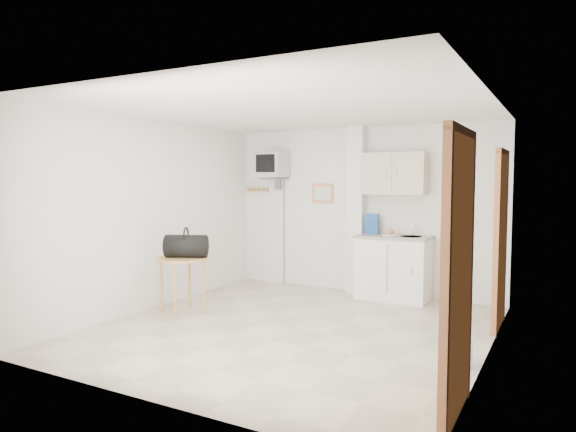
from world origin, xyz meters
The scene contains 7 objects.
ground centered at (0.00, 0.00, 0.00)m, with size 4.50×4.50×0.00m, color #C2AF9A.
room_envelope centered at (0.24, 0.09, 1.54)m, with size 4.24×4.54×2.55m.
kitchenette centered at (0.57, 2.00, 0.80)m, with size 1.03×0.58×2.10m.
crt_television centered at (-1.45, 2.02, 1.94)m, with size 0.44×0.45×2.15m.
round_table centered at (-1.53, -0.10, 0.63)m, with size 0.65×0.65×0.73m.
duffel_bag centered at (-1.50, -0.06, 0.87)m, with size 0.60×0.48×0.39m.
water_bottle centered at (1.98, -0.33, 0.14)m, with size 0.11×0.11×0.32m.
Camera 1 is at (2.74, -5.12, 1.71)m, focal length 32.00 mm.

